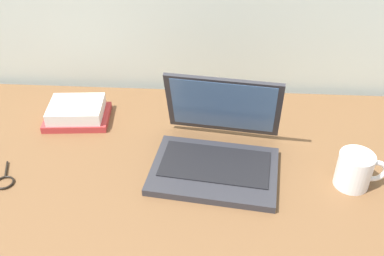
% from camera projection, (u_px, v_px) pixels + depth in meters
% --- Properties ---
extents(desk, '(1.60, 0.76, 0.03)m').
position_uv_depth(desk, '(170.00, 170.00, 1.14)').
color(desk, brown).
rests_on(desk, ground).
extents(laptop, '(0.34, 0.32, 0.21)m').
position_uv_depth(laptop, '(217.00, 148.00, 1.12)').
color(laptop, '#2D2D33').
rests_on(laptop, desk).
extents(coffee_mug, '(0.12, 0.08, 0.09)m').
position_uv_depth(coffee_mug, '(355.00, 170.00, 1.05)').
color(coffee_mug, white).
rests_on(coffee_mug, desk).
extents(book_stack, '(0.19, 0.15, 0.06)m').
position_uv_depth(book_stack, '(77.00, 113.00, 1.28)').
color(book_stack, '#B23333').
rests_on(book_stack, desk).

